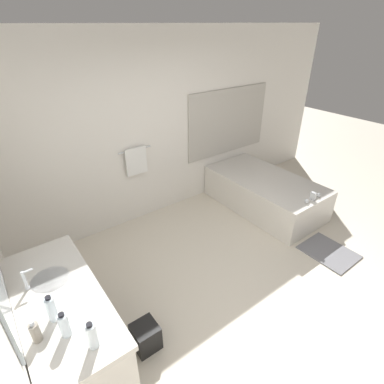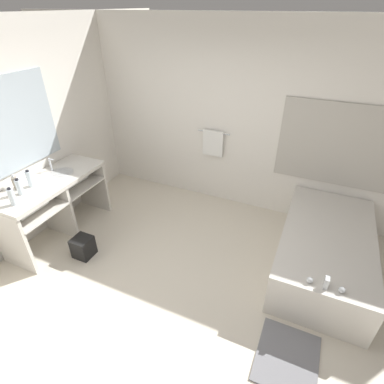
{
  "view_description": "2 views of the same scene",
  "coord_description": "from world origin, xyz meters",
  "views": [
    {
      "loc": [
        -2.02,
        -1.48,
        2.71
      ],
      "look_at": [
        -0.09,
        1.1,
        0.87
      ],
      "focal_mm": 28.0,
      "sensor_mm": 36.0,
      "label": 1
    },
    {
      "loc": [
        1.14,
        -1.84,
        2.78
      ],
      "look_at": [
        -0.14,
        1.01,
        0.81
      ],
      "focal_mm": 28.0,
      "sensor_mm": 36.0,
      "label": 2
    }
  ],
  "objects": [
    {
      "name": "water_bottle_1",
      "position": [
        -1.81,
        -0.13,
        0.97
      ],
      "size": [
        0.07,
        0.07,
        0.22
      ],
      "color": "white",
      "rests_on": "vanity_counter"
    },
    {
      "name": "sink_faucet",
      "position": [
        -2.05,
        0.65,
        0.95
      ],
      "size": [
        0.09,
        0.04,
        0.18
      ],
      "color": "silver",
      "rests_on": "vanity_counter"
    },
    {
      "name": "water_bottle_2",
      "position": [
        -1.93,
        0.06,
        0.96
      ],
      "size": [
        0.07,
        0.07,
        0.21
      ],
      "color": "white",
      "rests_on": "vanity_counter"
    },
    {
      "name": "bath_mat",
      "position": [
        1.32,
        -0.1,
        0.01
      ],
      "size": [
        0.55,
        0.66,
        0.02
      ],
      "color": "slate",
      "rests_on": "ground_plane"
    },
    {
      "name": "water_bottle_3",
      "position": [
        -1.96,
        0.24,
        0.97
      ],
      "size": [
        0.07,
        0.07,
        0.22
      ],
      "color": "white",
      "rests_on": "vanity_counter"
    },
    {
      "name": "wall_back_with_blinds",
      "position": [
        0.05,
        2.23,
        1.34
      ],
      "size": [
        7.4,
        0.13,
        2.7
      ],
      "color": "white",
      "rests_on": "ground_plane"
    },
    {
      "name": "bathtub",
      "position": [
        1.5,
        1.24,
        0.29
      ],
      "size": [
        1.01,
        1.89,
        0.65
      ],
      "color": "silver",
      "rests_on": "ground_plane"
    },
    {
      "name": "waste_bin",
      "position": [
        -1.31,
        0.2,
        0.14
      ],
      "size": [
        0.23,
        0.23,
        0.27
      ],
      "color": "black",
      "rests_on": "ground_plane"
    },
    {
      "name": "ground_plane",
      "position": [
        0.0,
        0.0,
        0.0
      ],
      "size": [
        16.0,
        16.0,
        0.0
      ],
      "primitive_type": "plane",
      "color": "beige",
      "rests_on": "ground"
    },
    {
      "name": "vanity_counter",
      "position": [
        -1.88,
        0.45,
        0.63
      ],
      "size": [
        0.61,
        1.47,
        0.87
      ],
      "color": "silver",
      "rests_on": "ground_plane"
    },
    {
      "name": "soap_dispenser",
      "position": [
        -2.09,
        0.13,
        0.95
      ],
      "size": [
        0.06,
        0.06,
        0.18
      ],
      "color": "gray",
      "rests_on": "vanity_counter"
    }
  ]
}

